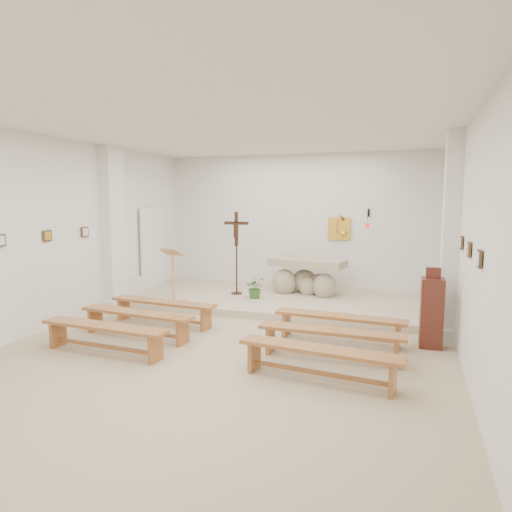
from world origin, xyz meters
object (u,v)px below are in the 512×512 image
at_px(crucifix_stand, 236,247).
at_px(bench_right_front, 340,322).
at_px(bench_left_front, 163,307).
at_px(bench_right_third, 319,356).
at_px(donation_pedestal, 431,312).
at_px(lectern, 173,275).
at_px(bench_left_third, 104,332).
at_px(bench_right_second, 331,337).
at_px(bench_left_second, 137,318).
at_px(altar, 306,279).

distance_m(crucifix_stand, bench_right_front, 3.80).
distance_m(bench_left_front, bench_right_third, 3.78).
relative_size(crucifix_stand, donation_pedestal, 1.49).
bearing_deg(lectern, bench_left_third, -79.09).
bearing_deg(bench_right_second, donation_pedestal, 38.24).
xyz_separation_m(bench_right_front, bench_left_second, (-3.34, -0.88, 0.00)).
bearing_deg(bench_right_second, bench_right_third, -89.46).
bearing_deg(donation_pedestal, bench_left_second, -169.08).
height_order(bench_right_front, bench_left_third, same).
relative_size(donation_pedestal, bench_left_front, 0.59).
height_order(bench_left_front, bench_right_front, same).
relative_size(lectern, bench_right_third, 0.55).
relative_size(altar, bench_right_second, 0.85).
height_order(lectern, bench_left_second, lectern).
height_order(lectern, crucifix_stand, crucifix_stand).
height_order(bench_right_second, bench_right_third, same).
bearing_deg(altar, bench_right_front, -57.79).
bearing_deg(altar, bench_left_third, -104.31).
xyz_separation_m(altar, bench_right_third, (1.23, -4.74, -0.15)).
distance_m(lectern, bench_left_front, 1.31).
relative_size(bench_left_third, bench_right_third, 1.00).
height_order(altar, bench_right_third, altar).
relative_size(lectern, bench_right_second, 0.56).
xyz_separation_m(bench_left_front, bench_left_third, (-0.00, -1.76, 0.00)).
height_order(crucifix_stand, bench_right_front, crucifix_stand).
bearing_deg(altar, bench_right_second, -62.56).
bearing_deg(bench_left_third, bench_left_front, 93.43).
distance_m(altar, bench_right_front, 3.23).
xyz_separation_m(crucifix_stand, bench_right_front, (2.78, -2.41, -0.92)).
distance_m(lectern, bench_right_front, 3.98).
bearing_deg(lectern, bench_left_front, -67.16).
relative_size(bench_left_second, bench_right_second, 1.01).
bearing_deg(bench_right_third, bench_left_front, 158.82).
relative_size(crucifix_stand, bench_right_second, 0.89).
xyz_separation_m(donation_pedestal, bench_left_third, (-4.77, -1.98, -0.23)).
xyz_separation_m(altar, lectern, (-2.55, -1.80, 0.25)).
bearing_deg(bench_right_third, crucifix_stand, 130.28).
height_order(crucifix_stand, bench_left_second, crucifix_stand).
bearing_deg(bench_left_second, bench_left_front, 95.81).
height_order(altar, crucifix_stand, crucifix_stand).
bearing_deg(crucifix_stand, bench_right_third, -58.63).
bearing_deg(crucifix_stand, donation_pedestal, -29.81).
bearing_deg(bench_left_third, altar, 69.42).
relative_size(bench_left_front, bench_left_second, 1.00).
bearing_deg(lectern, bench_right_third, -35.36).
height_order(donation_pedestal, bench_left_second, donation_pedestal).
height_order(altar, donation_pedestal, donation_pedestal).
relative_size(crucifix_stand, bench_right_front, 0.88).
xyz_separation_m(bench_left_front, bench_right_third, (3.34, -1.76, 0.00)).
relative_size(bench_left_front, bench_right_front, 1.00).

